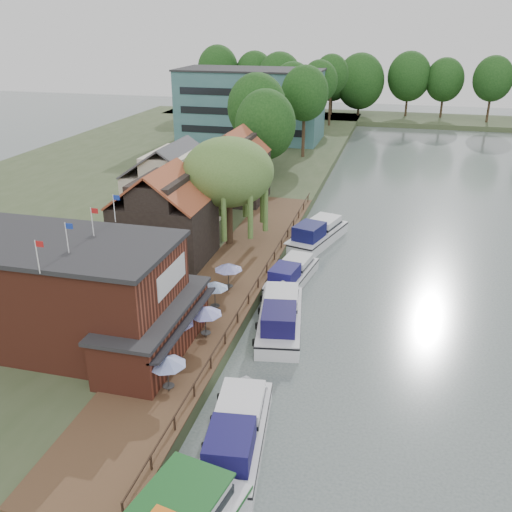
% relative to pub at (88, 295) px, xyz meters
% --- Properties ---
extents(ground, '(260.00, 260.00, 0.00)m').
position_rel_pub_xyz_m(ground, '(14.00, 1.00, -4.65)').
color(ground, '#485350').
rests_on(ground, ground).
extents(land_bank, '(50.00, 140.00, 1.00)m').
position_rel_pub_xyz_m(land_bank, '(-16.00, 36.00, -4.15)').
color(land_bank, '#384728').
rests_on(land_bank, ground).
extents(quay_deck, '(6.00, 50.00, 0.10)m').
position_rel_pub_xyz_m(quay_deck, '(6.00, 11.00, -3.60)').
color(quay_deck, '#47301E').
rests_on(quay_deck, land_bank).
extents(quay_rail, '(0.20, 49.00, 1.00)m').
position_rel_pub_xyz_m(quay_rail, '(8.70, 11.50, -3.15)').
color(quay_rail, black).
rests_on(quay_rail, land_bank).
extents(pub, '(20.00, 11.00, 7.30)m').
position_rel_pub_xyz_m(pub, '(0.00, 0.00, 0.00)').
color(pub, maroon).
rests_on(pub, land_bank).
extents(hotel_block, '(25.40, 12.40, 12.30)m').
position_rel_pub_xyz_m(hotel_block, '(-8.00, 71.00, 2.50)').
color(hotel_block, '#38666B').
rests_on(hotel_block, land_bank).
extents(cottage_a, '(8.60, 7.60, 8.50)m').
position_rel_pub_xyz_m(cottage_a, '(-1.00, 15.00, 0.60)').
color(cottage_a, black).
rests_on(cottage_a, land_bank).
extents(cottage_b, '(9.60, 8.60, 8.50)m').
position_rel_pub_xyz_m(cottage_b, '(-4.00, 25.00, 0.60)').
color(cottage_b, beige).
rests_on(cottage_b, land_bank).
extents(cottage_c, '(7.60, 7.60, 8.50)m').
position_rel_pub_xyz_m(cottage_c, '(0.00, 34.00, 0.60)').
color(cottage_c, black).
rests_on(cottage_c, land_bank).
extents(willow, '(8.60, 8.60, 10.43)m').
position_rel_pub_xyz_m(willow, '(3.50, 20.00, 1.56)').
color(willow, '#476B2D').
rests_on(willow, land_bank).
extents(umbrella_0, '(2.29, 2.29, 2.38)m').
position_rel_pub_xyz_m(umbrella_0, '(7.06, -3.88, -2.36)').
color(umbrella_0, navy).
rests_on(umbrella_0, quay_deck).
extents(umbrella_1, '(2.08, 2.08, 2.38)m').
position_rel_pub_xyz_m(umbrella_1, '(5.93, 0.71, -2.36)').
color(umbrella_1, '#1F1B94').
rests_on(umbrella_1, quay_deck).
extents(umbrella_2, '(2.35, 2.35, 2.38)m').
position_rel_pub_xyz_m(umbrella_2, '(7.18, 2.46, -2.36)').
color(umbrella_2, navy).
rests_on(umbrella_2, quay_deck).
extents(umbrella_3, '(2.09, 2.09, 2.38)m').
position_rel_pub_xyz_m(umbrella_3, '(6.53, 6.43, -2.36)').
color(umbrella_3, navy).
rests_on(umbrella_3, quay_deck).
extents(umbrella_4, '(2.28, 2.28, 2.38)m').
position_rel_pub_xyz_m(umbrella_4, '(6.53, 9.91, -2.36)').
color(umbrella_4, navy).
rests_on(umbrella_4, quay_deck).
extents(cruiser_0, '(4.59, 10.65, 2.52)m').
position_rel_pub_xyz_m(cruiser_0, '(11.90, -6.22, -3.39)').
color(cruiser_0, silver).
rests_on(cruiser_0, ground).
extents(cruiser_1, '(5.13, 11.07, 2.61)m').
position_rel_pub_xyz_m(cruiser_1, '(11.44, 6.89, -3.34)').
color(cruiser_1, silver).
rests_on(cruiser_1, ground).
extents(cruiser_2, '(4.27, 9.59, 2.22)m').
position_rel_pub_xyz_m(cruiser_2, '(10.71, 14.80, -3.54)').
color(cruiser_2, silver).
rests_on(cruiser_2, ground).
extents(cruiser_3, '(6.15, 11.14, 2.60)m').
position_rel_pub_xyz_m(cruiser_3, '(11.40, 24.97, -3.35)').
color(cruiser_3, white).
rests_on(cruiser_3, ground).
extents(swan, '(0.44, 0.44, 0.44)m').
position_rel_pub_xyz_m(swan, '(9.50, -10.48, -4.43)').
color(swan, white).
rests_on(swan, ground).
extents(bank_tree_0, '(8.03, 8.03, 12.06)m').
position_rel_pub_xyz_m(bank_tree_0, '(1.21, 44.15, 2.38)').
color(bank_tree_0, '#143811').
rests_on(bank_tree_0, land_bank).
extents(bank_tree_1, '(8.50, 8.50, 13.43)m').
position_rel_pub_xyz_m(bank_tree_1, '(-1.76, 51.21, 3.06)').
color(bank_tree_1, '#143811').
rests_on(bank_tree_1, land_bank).
extents(bank_tree_2, '(7.30, 7.30, 13.99)m').
position_rel_pub_xyz_m(bank_tree_2, '(3.73, 59.14, 3.34)').
color(bank_tree_2, '#143811').
rests_on(bank_tree_2, land_bank).
extents(bank_tree_3, '(6.65, 6.65, 13.57)m').
position_rel_pub_xyz_m(bank_tree_3, '(3.16, 77.74, 3.13)').
color(bank_tree_3, '#143811').
rests_on(bank_tree_3, land_bank).
extents(bank_tree_4, '(6.85, 6.85, 13.98)m').
position_rel_pub_xyz_m(bank_tree_4, '(3.87, 88.64, 3.34)').
color(bank_tree_4, '#143811').
rests_on(bank_tree_4, land_bank).
extents(bank_tree_5, '(8.75, 8.75, 12.10)m').
position_rel_pub_xyz_m(bank_tree_5, '(-4.84, 93.47, 2.40)').
color(bank_tree_5, '#143811').
rests_on(bank_tree_5, land_bank).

